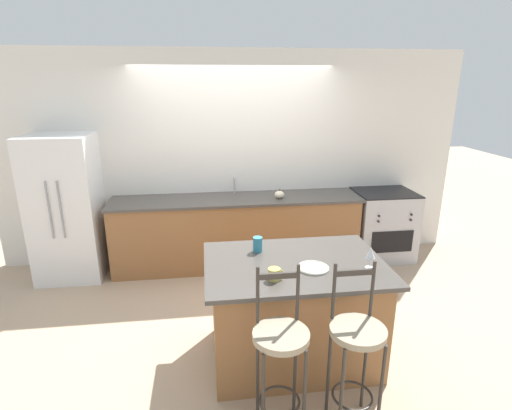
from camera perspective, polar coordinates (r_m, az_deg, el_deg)
ground_plane at (r=5.02m, az=-2.36°, el=-10.15°), size 18.00×18.00×0.00m
wall_back at (r=5.24m, az=-3.24°, el=6.71°), size 6.00×0.07×2.70m
back_counter at (r=5.18m, az=-2.80°, el=-3.73°), size 3.12×0.69×0.91m
sink_faucet at (r=5.19m, az=-3.08°, el=3.17°), size 0.02×0.13×0.22m
kitchen_island at (r=3.52m, az=5.34°, el=-14.73°), size 1.47×1.03×0.90m
refrigerator at (r=5.26m, az=-25.43°, el=-0.38°), size 0.75×0.71×1.73m
oven_range at (r=5.65m, az=17.56°, el=-2.67°), size 0.77×0.67×0.92m
bar_stool_near at (r=2.78m, az=3.51°, el=-20.08°), size 0.37×0.37×1.19m
bar_stool_far at (r=2.89m, az=14.11°, el=-18.98°), size 0.37×0.37×1.19m
dinner_plate at (r=3.21m, az=8.16°, el=-8.84°), size 0.25×0.25×0.02m
wine_glass at (r=3.27m, az=16.06°, el=-6.63°), size 0.07×0.07×0.18m
coffee_mug at (r=3.01m, az=2.66°, el=-9.83°), size 0.12×0.09×0.09m
tumbler_cup at (r=3.46m, az=0.24°, el=-5.64°), size 0.08×0.08×0.13m
pumpkin_decoration at (r=4.99m, az=3.37°, el=1.50°), size 0.12×0.12×0.12m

